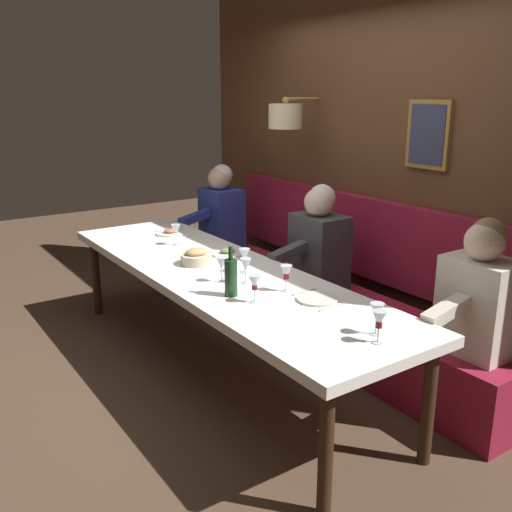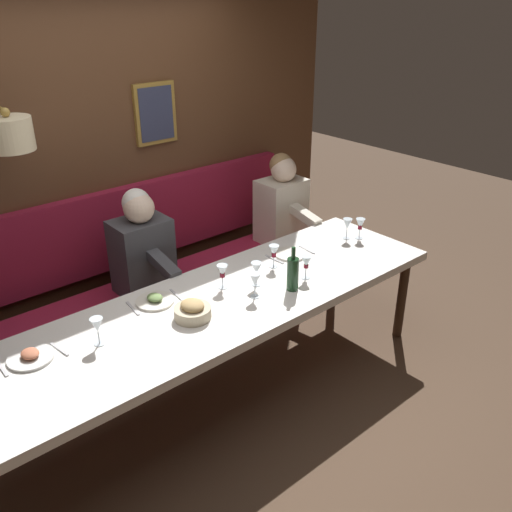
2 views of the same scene
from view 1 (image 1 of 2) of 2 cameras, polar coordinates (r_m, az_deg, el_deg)
name	(u,v)px [view 1 (image 1 of 2)]	position (r m, az deg, el deg)	size (l,w,h in m)	color
ground_plane	(221,369)	(4.13, -3.58, -11.24)	(12.00, 12.00, 0.00)	#4C3828
dining_table	(219,278)	(3.86, -3.75, -2.20)	(0.90, 3.23, 0.74)	white
banquette_bench	(317,313)	(4.51, 6.16, -5.70)	(0.52, 3.43, 0.45)	maroon
back_wall_panel	(377,163)	(4.62, 12.05, 9.12)	(0.59, 4.63, 2.90)	#51331E
diner_nearest	(480,292)	(3.44, 21.55, -3.40)	(0.60, 0.40, 0.79)	beige
diner_near	(319,241)	(4.32, 6.35, 1.54)	(0.60, 0.40, 0.79)	#3D3D42
diner_middle	(221,209)	(5.46, -3.53, 4.71)	(0.60, 0.40, 0.79)	#283893
place_setting_0	(228,253)	(4.20, -2.87, 0.33)	(0.24, 0.32, 0.05)	silver
place_setting_1	(317,299)	(3.31, 6.17, -4.31)	(0.24, 0.31, 0.01)	silver
place_setting_2	(171,233)	(4.84, -8.57, 2.33)	(0.24, 0.32, 0.05)	white
wine_glass_0	(379,320)	(2.78, 12.24, -6.33)	(0.07, 0.07, 0.16)	silver
wine_glass_1	(286,273)	(3.40, 3.05, -1.72)	(0.07, 0.07, 0.16)	silver
wine_glass_2	(255,283)	(3.22, -0.13, -2.77)	(0.07, 0.07, 0.16)	silver
wine_glass_3	(377,312)	(2.87, 12.03, -5.55)	(0.07, 0.07, 0.16)	silver
wine_glass_4	(222,264)	(3.57, -3.45, -0.83)	(0.07, 0.07, 0.16)	silver
wine_glass_5	(245,266)	(3.54, -1.10, -0.97)	(0.07, 0.07, 0.16)	silver
wine_glass_6	(176,230)	(4.48, -8.04, 2.56)	(0.07, 0.07, 0.16)	silver
wine_glass_7	(245,256)	(3.75, -1.16, 0.02)	(0.07, 0.07, 0.16)	silver
wine_bottle	(231,277)	(3.33, -2.53, -2.11)	(0.08, 0.08, 0.30)	#19381E
bread_bowl	(196,257)	(3.98, -6.00, -0.12)	(0.22, 0.22, 0.12)	beige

